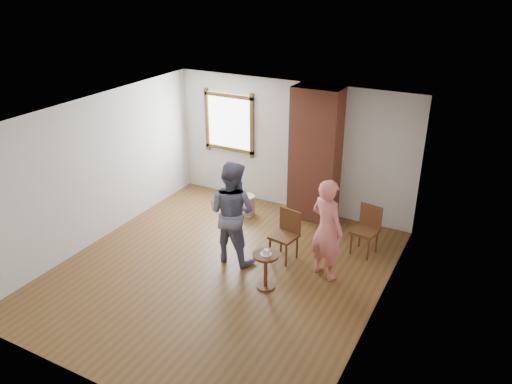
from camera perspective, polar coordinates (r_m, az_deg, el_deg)
ground at (r=8.28m, az=-4.08°, el=-8.99°), size 5.50×5.50×0.00m
room_shell at (r=7.95m, az=-2.53°, el=4.22°), size 5.04×5.52×2.62m
brick_chimney at (r=9.47m, az=6.78°, el=4.18°), size 0.90×0.50×2.60m
stoneware_crock at (r=9.93m, az=-1.05°, el=-1.52°), size 0.33×0.33×0.41m
dark_pot at (r=10.29m, az=-1.02°, el=-1.31°), size 0.19×0.19×0.16m
dining_chair_left at (r=8.39m, az=3.48°, el=-4.60°), size 0.47×0.47×0.87m
dining_chair_right at (r=8.75m, az=12.58°, el=-3.96°), size 0.46×0.46×0.86m
side_table at (r=7.67m, az=1.11°, el=-8.36°), size 0.40×0.40×0.60m
cake_plate at (r=7.56m, az=1.13°, el=-7.08°), size 0.18×0.18×0.01m
cake_slice at (r=7.54m, az=1.20°, el=-6.88°), size 0.08×0.07×0.06m
man at (r=8.17m, az=-2.76°, el=-2.30°), size 0.89×0.71×1.77m
person_pink at (r=7.83m, az=8.10°, el=-4.23°), size 0.72×0.61×1.67m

